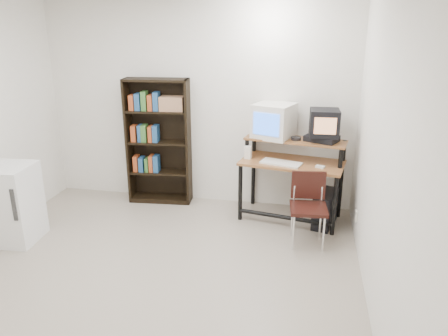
% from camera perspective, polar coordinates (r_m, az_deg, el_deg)
% --- Properties ---
extents(floor, '(4.00, 4.00, 0.01)m').
position_cam_1_polar(floor, '(4.36, -9.82, -14.02)').
color(floor, '#A99D8C').
rests_on(floor, ground).
extents(back_wall, '(4.00, 0.01, 2.60)m').
position_cam_1_polar(back_wall, '(5.67, -3.47, 8.27)').
color(back_wall, white).
rests_on(back_wall, floor).
extents(right_wall, '(0.01, 4.00, 2.60)m').
position_cam_1_polar(right_wall, '(3.60, 20.17, 0.89)').
color(right_wall, white).
rests_on(right_wall, floor).
extents(computer_desk, '(1.28, 0.80, 0.98)m').
position_cam_1_polar(computer_desk, '(5.28, 8.92, 0.41)').
color(computer_desk, '#935B30').
rests_on(computer_desk, floor).
extents(crt_monitor, '(0.55, 0.55, 0.41)m').
position_cam_1_polar(crt_monitor, '(5.33, 6.53, 6.15)').
color(crt_monitor, silver).
rests_on(crt_monitor, computer_desk).
extents(vcr, '(0.43, 0.38, 0.08)m').
position_cam_1_polar(vcr, '(5.25, 12.63, 3.74)').
color(vcr, black).
rests_on(vcr, computer_desk).
extents(crt_tv, '(0.34, 0.34, 0.31)m').
position_cam_1_polar(crt_tv, '(5.19, 12.96, 5.77)').
color(crt_tv, black).
rests_on(crt_tv, vcr).
extents(cd_spindle, '(0.14, 0.14, 0.05)m').
position_cam_1_polar(cd_spindle, '(5.25, 9.38, 3.76)').
color(cd_spindle, '#26262B').
rests_on(cd_spindle, computer_desk).
extents(keyboard, '(0.51, 0.33, 0.03)m').
position_cam_1_polar(keyboard, '(5.15, 7.46, 0.58)').
color(keyboard, silver).
rests_on(keyboard, computer_desk).
extents(mousepad, '(0.24, 0.20, 0.01)m').
position_cam_1_polar(mousepad, '(5.11, 12.28, -0.00)').
color(mousepad, black).
rests_on(mousepad, computer_desk).
extents(mouse, '(0.12, 0.10, 0.03)m').
position_cam_1_polar(mouse, '(5.09, 12.45, 0.12)').
color(mouse, white).
rests_on(mouse, mousepad).
extents(desk_speaker, '(0.09, 0.08, 0.17)m').
position_cam_1_polar(desk_speaker, '(5.29, 3.15, 1.99)').
color(desk_speaker, silver).
rests_on(desk_speaker, computer_desk).
extents(pc_tower, '(0.32, 0.49, 0.42)m').
position_cam_1_polar(pc_tower, '(5.33, 13.07, -5.20)').
color(pc_tower, black).
rests_on(pc_tower, floor).
extents(school_chair, '(0.42, 0.42, 0.78)m').
position_cam_1_polar(school_chair, '(4.81, 10.96, -4.27)').
color(school_chair, black).
rests_on(school_chair, floor).
extents(bookshelf, '(0.84, 0.34, 1.64)m').
position_cam_1_polar(bookshelf, '(5.77, -8.51, 3.69)').
color(bookshelf, black).
rests_on(bookshelf, floor).
extents(mini_fridge, '(0.55, 0.55, 0.87)m').
position_cam_1_polar(mini_fridge, '(5.31, -26.02, -4.21)').
color(mini_fridge, white).
rests_on(mini_fridge, floor).
extents(wall_outlet, '(0.02, 0.08, 0.12)m').
position_cam_1_polar(wall_outlet, '(5.02, 16.89, -5.99)').
color(wall_outlet, beige).
rests_on(wall_outlet, right_wall).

